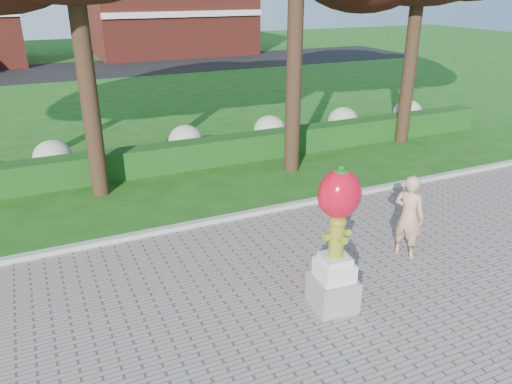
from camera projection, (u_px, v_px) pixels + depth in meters
The scene contains 8 objects.
ground at pixel (266, 291), 9.08m from camera, with size 100.00×100.00×0.00m, color #1A4F13.
curb at pixel (210, 222), 11.57m from camera, with size 40.00×0.18×0.15m, color #ADADA5.
lawn_hedge at pixel (164, 158), 14.80m from camera, with size 24.00×0.70×0.80m, color #1A4614.
hydrangea_row at pixel (173, 142), 15.80m from camera, with size 20.10×1.10×0.99m.
street at pixel (80, 70), 32.56m from camera, with size 50.00×8.00×0.02m, color black.
building_right at pixel (171, 12), 39.45m from camera, with size 12.00×8.00×6.40m, color maroon.
hydrant_sculpture at pixel (337, 236), 8.08m from camera, with size 0.76×0.76×2.58m.
woman at pixel (408, 216), 9.92m from camera, with size 0.63×0.41×1.73m, color tan.
Camera 1 is at (-3.38, -6.91, 5.16)m, focal length 35.00 mm.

